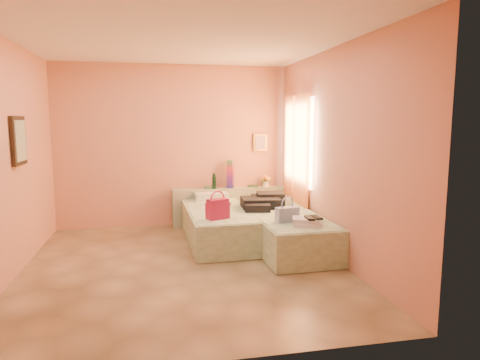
% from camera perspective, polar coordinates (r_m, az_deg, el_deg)
% --- Properties ---
extents(ground, '(4.50, 4.50, 0.00)m').
position_cam_1_polar(ground, '(5.62, -7.41, -11.30)').
color(ground, tan).
rests_on(ground, ground).
extents(room_walls, '(4.02, 4.51, 2.81)m').
position_cam_1_polar(room_walls, '(5.89, -6.12, 7.33)').
color(room_walls, tan).
rests_on(room_walls, ground).
extents(headboard_ledge, '(2.05, 0.30, 0.65)m').
position_cam_1_polar(headboard_ledge, '(7.67, -1.31, -3.49)').
color(headboard_ledge, gray).
rests_on(headboard_ledge, ground).
extents(bed_left, '(0.94, 2.02, 0.50)m').
position_cam_1_polar(bed_left, '(6.61, -2.90, -6.02)').
color(bed_left, beige).
rests_on(bed_left, ground).
extents(bed_right, '(0.94, 2.02, 0.50)m').
position_cam_1_polar(bed_right, '(6.25, 6.20, -6.90)').
color(bed_right, beige).
rests_on(bed_right, ground).
extents(water_bottle, '(0.09, 0.09, 0.26)m').
position_cam_1_polar(water_bottle, '(7.55, -3.47, -0.20)').
color(water_bottle, '#133421').
rests_on(water_bottle, headboard_ledge).
extents(rainbow_box, '(0.14, 0.14, 0.49)m').
position_cam_1_polar(rainbow_box, '(7.60, -1.30, 0.76)').
color(rainbow_box, '#B31643').
rests_on(rainbow_box, headboard_ledge).
extents(small_dish, '(0.15, 0.15, 0.03)m').
position_cam_1_polar(small_dish, '(7.63, -4.27, -0.96)').
color(small_dish, '#509365').
rests_on(small_dish, headboard_ledge).
extents(green_book, '(0.22, 0.19, 0.03)m').
position_cam_1_polar(green_book, '(7.73, 1.72, -0.82)').
color(green_book, '#294D2F').
rests_on(green_book, headboard_ledge).
extents(flower_vase, '(0.23, 0.23, 0.25)m').
position_cam_1_polar(flower_vase, '(7.74, 3.52, -0.02)').
color(flower_vase, white).
rests_on(flower_vase, headboard_ledge).
extents(magenta_handbag, '(0.34, 0.27, 0.28)m').
position_cam_1_polar(magenta_handbag, '(5.91, -3.01, -3.85)').
color(magenta_handbag, '#B31643').
rests_on(magenta_handbag, bed_left).
extents(khaki_garment, '(0.35, 0.29, 0.06)m').
position_cam_1_polar(khaki_garment, '(6.89, -2.73, -3.08)').
color(khaki_garment, tan).
rests_on(khaki_garment, bed_left).
extents(clothes_pile, '(0.71, 0.71, 0.19)m').
position_cam_1_polar(clothes_pile, '(6.68, 3.23, -2.84)').
color(clothes_pile, black).
rests_on(clothes_pile, bed_right).
extents(blue_handbag, '(0.32, 0.18, 0.20)m').
position_cam_1_polar(blue_handbag, '(5.77, 6.30, -4.59)').
color(blue_handbag, '#4461A4').
rests_on(blue_handbag, bed_right).
extents(towel_stack, '(0.43, 0.40, 0.10)m').
position_cam_1_polar(towel_stack, '(5.61, 8.99, -5.52)').
color(towel_stack, white).
rests_on(towel_stack, bed_right).
extents(sandal_pair, '(0.18, 0.23, 0.02)m').
position_cam_1_polar(sandal_pair, '(5.57, 9.76, -4.98)').
color(sandal_pair, black).
rests_on(sandal_pair, towel_stack).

